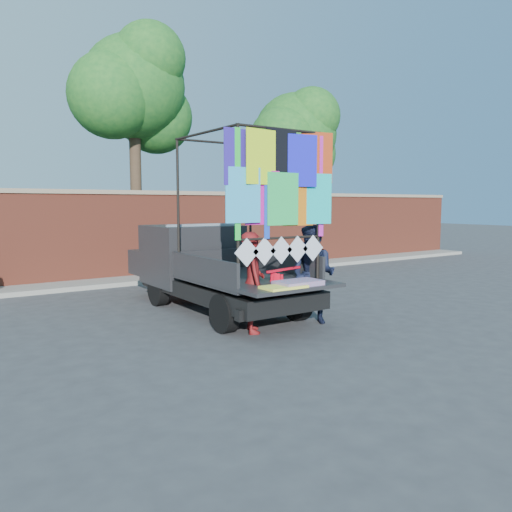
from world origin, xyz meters
TOP-DOWN VIEW (x-y plane):
  - ground at (0.00, 0.00)m, footprint 90.00×90.00m
  - brick_wall at (0.00, 7.00)m, footprint 30.00×0.45m
  - curb at (0.00, 6.30)m, footprint 30.00×1.20m
  - tree_mid at (1.02, 8.12)m, footprint 4.20×3.30m
  - tree_right at (7.52, 8.12)m, footprint 4.20×3.30m
  - pickup_truck at (0.20, 2.22)m, footprint 2.20×5.53m
  - woman at (-0.17, -0.18)m, footprint 0.65×0.75m
  - man at (1.14, -0.24)m, footprint 0.98×1.09m
  - streamer_bundle at (0.38, -0.22)m, footprint 0.91×0.29m

SIDE VIEW (x-z plane):
  - ground at x=0.00m, z-range 0.00..0.00m
  - curb at x=0.00m, z-range 0.00..0.12m
  - streamer_bundle at x=0.38m, z-range 0.54..1.18m
  - woman at x=-0.17m, z-range 0.00..1.74m
  - pickup_truck at x=0.20m, z-range -0.86..2.62m
  - man at x=1.14m, z-range 0.00..1.83m
  - brick_wall at x=0.00m, z-range 0.02..2.63m
  - tree_right at x=7.52m, z-range 1.44..8.06m
  - tree_mid at x=1.02m, z-range 1.83..9.56m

